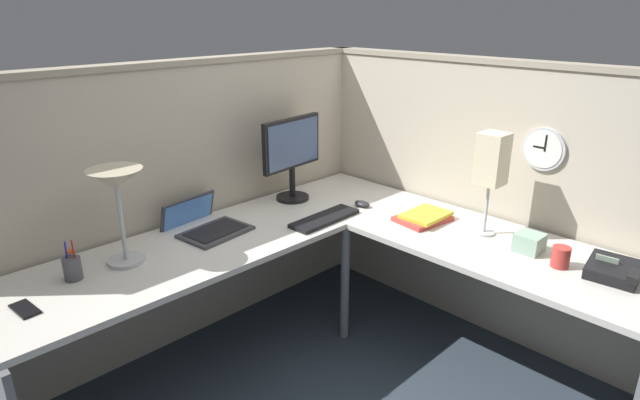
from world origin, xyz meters
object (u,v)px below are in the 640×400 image
object	(u,v)px
desk_lamp_dome	(116,187)
pen_cup	(72,268)
office_phone	(615,271)
coffee_mug	(561,257)
monitor	(292,153)
desk_lamp_paper	(492,162)
tissue_box	(529,243)
wall_clock	(544,149)
keyboard	(325,218)
computer_mouse	(362,204)
book_stack	(424,217)
cell_phone	(25,309)
laptop	(203,225)

from	to	relation	value
desk_lamp_dome	pen_cup	world-z (taller)	desk_lamp_dome
office_phone	coffee_mug	bearing A→B (deg)	103.17
monitor	coffee_mug	xyz separation A→B (m)	(0.26, -1.51, -0.25)
desk_lamp_paper	tissue_box	xyz separation A→B (m)	(-0.04, -0.26, -0.34)
pen_cup	coffee_mug	bearing A→B (deg)	-41.63
monitor	wall_clock	xyz separation A→B (m)	(0.62, -1.22, 0.13)
keyboard	computer_mouse	distance (m)	0.31
desk_lamp_paper	coffee_mug	xyz separation A→B (m)	(-0.10, -0.43, -0.34)
desk_lamp_paper	wall_clock	bearing A→B (deg)	-28.33
pen_cup	book_stack	size ratio (longest dim) A/B	0.59
cell_phone	desk_lamp_paper	world-z (taller)	desk_lamp_paper
laptop	keyboard	xyz separation A→B (m)	(0.54, -0.37, -0.01)
office_phone	book_stack	distance (m)	0.96
computer_mouse	tissue_box	size ratio (longest dim) A/B	0.87
laptop	cell_phone	size ratio (longest dim) A/B	2.91
office_phone	desk_lamp_paper	distance (m)	0.73
office_phone	wall_clock	world-z (taller)	wall_clock
desk_lamp_dome	book_stack	bearing A→B (deg)	-25.88
pen_cup	desk_lamp_paper	world-z (taller)	desk_lamp_paper
laptop	coffee_mug	size ratio (longest dim) A/B	4.36
computer_mouse	wall_clock	world-z (taller)	wall_clock
keyboard	desk_lamp_dome	distance (m)	1.10
office_phone	cell_phone	bearing A→B (deg)	141.17
desk_lamp_dome	office_phone	xyz separation A→B (m)	(1.42, -1.63, -0.33)
desk_lamp_dome	desk_lamp_paper	world-z (taller)	desk_lamp_paper
office_phone	book_stack	world-z (taller)	office_phone
keyboard	cell_phone	world-z (taller)	keyboard
monitor	laptop	size ratio (longest dim) A/B	1.19
desk_lamp_dome	office_phone	size ratio (longest dim) A/B	1.99
book_stack	laptop	bearing A→B (deg)	140.83
coffee_mug	wall_clock	size ratio (longest dim) A/B	0.44
laptop	cell_phone	xyz separation A→B (m)	(-0.93, -0.19, -0.02)
pen_cup	keyboard	bearing A→B (deg)	-13.21
wall_clock	tissue_box	bearing A→B (deg)	-159.05
monitor	wall_clock	distance (m)	1.38
cell_phone	wall_clock	bearing A→B (deg)	-29.94
laptop	computer_mouse	size ratio (longest dim) A/B	4.03
keyboard	pen_cup	xyz separation A→B (m)	(-1.24, 0.29, 0.04)
laptop	tissue_box	world-z (taller)	laptop
laptop	book_stack	distance (m)	1.19
monitor	cell_phone	xyz separation A→B (m)	(-1.58, -0.21, -0.29)
book_stack	desk_lamp_paper	bearing A→B (deg)	-76.79
computer_mouse	office_phone	distance (m)	1.35
laptop	computer_mouse	bearing A→B (deg)	-23.64
monitor	laptop	xyz separation A→B (m)	(-0.64, -0.01, -0.27)
desk_lamp_dome	desk_lamp_paper	bearing A→B (deg)	-34.16
monitor	laptop	distance (m)	0.70
desk_lamp_dome	coffee_mug	xyz separation A→B (m)	(1.37, -1.42, -0.32)
cell_phone	wall_clock	xyz separation A→B (m)	(2.20, -1.02, 0.42)
cell_phone	computer_mouse	bearing A→B (deg)	-10.71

